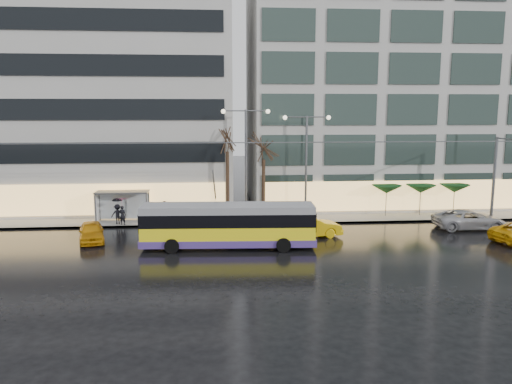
{
  "coord_description": "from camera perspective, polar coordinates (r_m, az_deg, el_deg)",
  "views": [
    {
      "loc": [
        -0.49,
        -29.79,
        9.12
      ],
      "look_at": [
        2.36,
        5.0,
        3.36
      ],
      "focal_mm": 35.0,
      "sensor_mm": 36.0,
      "label": 1
    }
  ],
  "objects": [
    {
      "name": "pedestrian_a",
      "position": [
        40.57,
        -15.05,
        -1.6
      ],
      "size": [
        1.15,
        1.16,
        2.19
      ],
      "color": "black",
      "rests_on": "sidewalk"
    },
    {
      "name": "catenary",
      "position": [
        38.07,
        -2.4,
        2.01
      ],
      "size": [
        42.24,
        5.12,
        7.0
      ],
      "color": "#595B60",
      "rests_on": "ground"
    },
    {
      "name": "pedestrian_c",
      "position": [
        41.03,
        -15.55,
        -2.02
      ],
      "size": [
        1.07,
        0.88,
        2.11
      ],
      "color": "black",
      "rests_on": "sidewalk"
    },
    {
      "name": "taxi_b",
      "position": [
        36.32,
        6.02,
        -3.95
      ],
      "size": [
        5.0,
        2.47,
        1.58
      ],
      "primitive_type": "imported",
      "rotation": [
        0.0,
        0.0,
        1.75
      ],
      "color": "yellow",
      "rests_on": "ground"
    },
    {
      "name": "sidewalk",
      "position": [
        44.78,
        -1.4,
        -2.29
      ],
      "size": [
        80.0,
        10.0,
        0.15
      ],
      "primitive_type": "cube",
      "color": "gray",
      "rests_on": "ground"
    },
    {
      "name": "trolleybus",
      "position": [
        33.28,
        -3.2,
        -3.99
      ],
      "size": [
        11.57,
        4.72,
        5.32
      ],
      "color": "yellow",
      "rests_on": "ground"
    },
    {
      "name": "tree_b",
      "position": [
        41.27,
        0.88,
        5.59
      ],
      "size": [
        3.2,
        3.2,
        7.7
      ],
      "color": "black",
      "rests_on": "sidewalk"
    },
    {
      "name": "building_right",
      "position": [
        52.66,
        17.5,
        12.79
      ],
      "size": [
        32.0,
        14.0,
        25.0
      ],
      "primitive_type": "cube",
      "color": "#ACABA5",
      "rests_on": "sidewalk"
    },
    {
      "name": "building_left",
      "position": [
        51.24,
        -22.73,
        10.93
      ],
      "size": [
        34.0,
        14.0,
        22.0
      ],
      "primitive_type": "cube",
      "color": "#ACABA5",
      "rests_on": "sidewalk"
    },
    {
      "name": "pedestrian_b",
      "position": [
        42.25,
        -10.44,
        -2.01
      ],
      "size": [
        0.87,
        0.77,
        1.5
      ],
      "color": "black",
      "rests_on": "sidewalk"
    },
    {
      "name": "parasol_c",
      "position": [
        46.13,
        21.75,
        0.38
      ],
      "size": [
        2.5,
        2.5,
        2.65
      ],
      "color": "#595B60",
      "rests_on": "sidewalk"
    },
    {
      "name": "tree_a",
      "position": [
        40.85,
        -3.31,
        6.5
      ],
      "size": [
        3.2,
        3.2,
        8.4
      ],
      "color": "black",
      "rests_on": "sidewalk"
    },
    {
      "name": "ground",
      "position": [
        31.16,
        -3.61,
        -7.67
      ],
      "size": [
        140.0,
        140.0,
        0.0
      ],
      "primitive_type": "plane",
      "color": "black",
      "rests_on": "ground"
    },
    {
      "name": "parasol_b",
      "position": [
        44.88,
        18.31,
        0.34
      ],
      "size": [
        2.5,
        2.5,
        2.65
      ],
      "color": "#595B60",
      "rests_on": "sidewalk"
    },
    {
      "name": "sedan_silver",
      "position": [
        42.01,
        23.18,
        -2.89
      ],
      "size": [
        5.45,
        2.59,
        1.5
      ],
      "primitive_type": "imported",
      "rotation": [
        0.0,
        0.0,
        1.55
      ],
      "color": "#A9A8AD",
      "rests_on": "ground"
    },
    {
      "name": "street_lamp_far",
      "position": [
        41.41,
        5.77,
        4.6
      ],
      "size": [
        3.96,
        0.36,
        8.53
      ],
      "color": "#595B60",
      "rests_on": "sidewalk"
    },
    {
      "name": "taxi_a",
      "position": [
        36.83,
        -18.29,
        -4.34
      ],
      "size": [
        2.58,
        4.36,
        1.39
      ],
      "primitive_type": "imported",
      "rotation": [
        0.0,
        0.0,
        0.24
      ],
      "color": "orange",
      "rests_on": "ground"
    },
    {
      "name": "parasol_a",
      "position": [
        43.8,
        14.7,
        0.3
      ],
      "size": [
        2.5,
        2.5,
        2.65
      ],
      "color": "#595B60",
      "rests_on": "sidewalk"
    },
    {
      "name": "bus_shelter",
      "position": [
        41.86,
        -15.48,
        -0.82
      ],
      "size": [
        4.2,
        1.6,
        2.51
      ],
      "color": "#595B60",
      "rests_on": "sidewalk"
    },
    {
      "name": "street_lamp_near",
      "position": [
        40.79,
        -1.17,
        4.97
      ],
      "size": [
        3.96,
        0.36,
        9.03
      ],
      "color": "#595B60",
      "rests_on": "sidewalk"
    },
    {
      "name": "kerb",
      "position": [
        39.96,
        -0.99,
        -3.72
      ],
      "size": [
        80.0,
        0.1,
        0.15
      ],
      "primitive_type": "cube",
      "color": "slate",
      "rests_on": "ground"
    }
  ]
}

